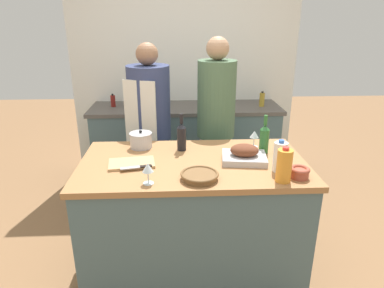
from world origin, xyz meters
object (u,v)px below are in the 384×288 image
wine_glass_right (254,135)px  condiment_bottle_short (215,101)px  cutting_board (132,163)px  stock_pot (141,140)px  knife_chef (137,167)px  mixing_bowl (300,172)px  wine_glass_left (148,169)px  wine_bottle_green (182,136)px  person_cook_aproned (150,127)px  roasting_pan (244,155)px  condiment_bottle_extra (113,101)px  juice_jug (284,166)px  stand_mixer (134,97)px  milk_jug (280,157)px  wine_bottle_dark (264,138)px  wicker_basket (200,176)px  person_cook_guest (216,123)px  condiment_bottle_tall (262,99)px

wine_glass_right → condiment_bottle_short: condiment_bottle_short is taller
cutting_board → stock_pot: 0.33m
knife_chef → condiment_bottle_short: 1.67m
mixing_bowl → wine_glass_left: size_ratio=0.94×
cutting_board → wine_bottle_green: bearing=36.5°
cutting_board → person_cook_aproned: size_ratio=0.20×
roasting_pan → condiment_bottle_extra: condiment_bottle_extra is taller
stock_pot → condiment_bottle_short: size_ratio=0.94×
juice_jug → stand_mixer: bearing=121.3°
milk_jug → roasting_pan: bearing=138.7°
stock_pot → wine_glass_right: 0.87m
stock_pot → wine_glass_left: 0.62m
wine_glass_left → stand_mixer: bearing=98.6°
wine_bottle_green → wine_glass_left: bearing=-111.3°
condiment_bottle_extra → stand_mixer: bearing=-23.0°
wine_bottle_dark → wine_glass_right: size_ratio=2.18×
stand_mixer → condiment_bottle_short: 0.88m
wicker_basket → mixing_bowl: bearing=-0.7°
juice_jug → wicker_basket: bearing=174.2°
wine_bottle_dark → stand_mixer: stand_mixer is taller
cutting_board → stock_pot: stock_pot is taller
stock_pot → mixing_bowl: 1.19m
roasting_pan → wine_bottle_dark: (0.18, 0.16, 0.07)m
person_cook_aproned → wine_glass_right: bearing=-11.5°
roasting_pan → wine_bottle_dark: size_ratio=1.16×
condiment_bottle_extra → person_cook_guest: size_ratio=0.08×
wine_bottle_green → person_cook_guest: person_cook_guest is taller
stock_pot → person_cook_guest: size_ratio=0.10×
wine_glass_left → condiment_bottle_short: size_ratio=0.73×
wine_bottle_dark → knife_chef: bearing=-163.5°
wine_glass_right → knife_chef: bearing=-155.9°
wine_bottle_green → roasting_pan: bearing=-28.6°
wine_bottle_dark → wine_bottle_green: bearing=172.5°
wine_glass_right → condiment_bottle_short: bearing=98.4°
roasting_pan → condiment_bottle_short: condiment_bottle_short is taller
person_cook_aproned → person_cook_guest: person_cook_guest is taller
condiment_bottle_tall → person_cook_aproned: (-1.20, -0.69, -0.08)m
wicker_basket → milk_jug: 0.54m
cutting_board → condiment_bottle_tall: size_ratio=1.97×
mixing_bowl → condiment_bottle_short: (-0.34, 1.69, 0.05)m
condiment_bottle_short → condiment_bottle_tall: bearing=10.3°
roasting_pan → stock_pot: bearing=157.7°
cutting_board → stock_pot: (0.04, 0.33, 0.05)m
milk_jug → knife_chef: 0.93m
roasting_pan → stand_mixer: (-0.91, 1.47, 0.09)m
knife_chef → cutting_board: bearing=117.8°
condiment_bottle_short → person_cook_aproned: 0.89m
stock_pot → condiment_bottle_tall: size_ratio=1.03×
stock_pot → condiment_bottle_short: (0.70, 1.11, 0.03)m
roasting_pan → condiment_bottle_tall: size_ratio=1.98×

